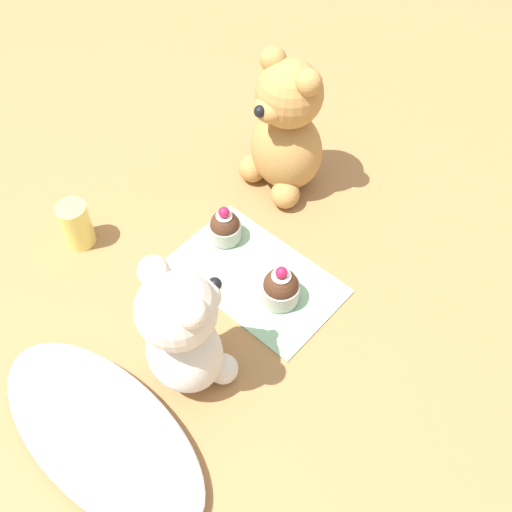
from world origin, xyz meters
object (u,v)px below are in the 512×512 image
(teddy_bear_cream, at_px, (183,333))
(juice_glass, at_px, (76,225))
(cupcake_near_cream_bear, at_px, (281,288))
(cupcake_near_tan_bear, at_px, (225,227))
(teddy_bear_tan, at_px, (286,131))

(teddy_bear_cream, xyz_separation_m, juice_glass, (0.30, -0.05, -0.07))
(cupcake_near_cream_bear, relative_size, cupcake_near_tan_bear, 1.08)
(teddy_bear_cream, height_order, cupcake_near_cream_bear, teddy_bear_cream)
(teddy_bear_tan, distance_m, cupcake_near_tan_bear, 0.19)
(teddy_bear_cream, bearing_deg, teddy_bear_tan, -60.89)
(teddy_bear_cream, bearing_deg, juice_glass, -0.40)
(juice_glass, bearing_deg, cupcake_near_tan_bear, -137.37)
(teddy_bear_cream, distance_m, cupcake_near_cream_bear, 0.19)
(cupcake_near_tan_bear, bearing_deg, cupcake_near_cream_bear, 167.83)
(cupcake_near_tan_bear, bearing_deg, teddy_bear_tan, -85.07)
(cupcake_near_tan_bear, xyz_separation_m, juice_glass, (0.17, 0.16, 0.01))
(cupcake_near_tan_bear, bearing_deg, teddy_bear_cream, 121.73)
(teddy_bear_tan, distance_m, juice_glass, 0.37)
(teddy_bear_cream, relative_size, cupcake_near_tan_bear, 3.24)
(cupcake_near_tan_bear, bearing_deg, juice_glass, 42.63)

